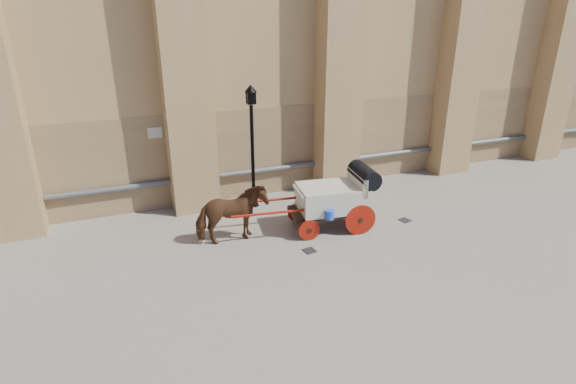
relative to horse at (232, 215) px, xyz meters
name	(u,v)px	position (x,y,z in m)	size (l,w,h in m)	color
ground	(262,254)	(0.52, -0.94, -0.80)	(90.00, 90.00, 0.00)	slate
horse	(232,215)	(0.00, 0.00, 0.00)	(0.87, 1.90, 1.60)	brown
carriage	(337,196)	(3.05, -0.23, 0.18)	(4.29, 1.70, 1.83)	black
street_lamp	(252,144)	(1.31, 2.17, 1.28)	(0.36, 0.36, 3.90)	black
drain_grate_near	(309,251)	(1.74, -1.27, -0.80)	(0.32, 0.32, 0.01)	black
drain_grate_far	(405,220)	(5.21, -0.63, -0.80)	(0.32, 0.32, 0.01)	black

